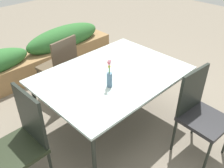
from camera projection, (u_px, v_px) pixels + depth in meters
name	position (u px, v px, depth m)	size (l,w,h in m)	color
ground_plane	(116.00, 127.00, 3.04)	(12.00, 12.00, 0.00)	#756B5B
dining_table	(112.00, 77.00, 2.71)	(1.60, 1.16, 0.74)	#B2C6C1
chair_end_left	(22.00, 139.00, 2.14)	(0.45, 0.45, 0.98)	black
chair_near_right	(200.00, 110.00, 2.48)	(0.47, 0.47, 0.95)	#232326
chair_far_side	(60.00, 64.00, 3.28)	(0.47, 0.47, 0.92)	#4D3F2D
flower_vase	(109.00, 76.00, 2.41)	(0.06, 0.06, 0.31)	slate
planter_box	(29.00, 60.00, 3.85)	(3.11, 0.44, 0.68)	olive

